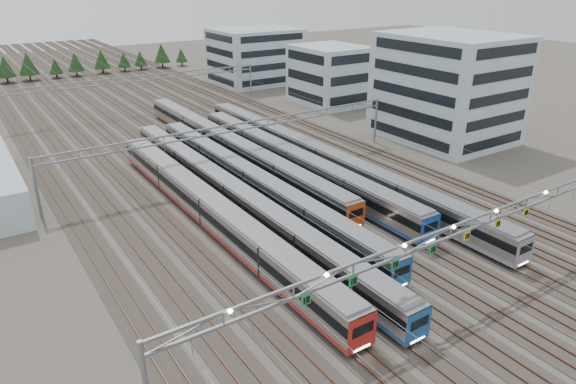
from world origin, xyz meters
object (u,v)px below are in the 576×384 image
train_f (323,159)px  gantry_near (451,235)px  gantry_far (138,83)px  gantry_mid (236,133)px  depot_bldg_north (256,56)px  train_c (252,181)px  train_d (230,146)px  train_e (294,162)px  train_a (211,210)px  train_b (233,195)px  depot_bldg_south (447,88)px  depot_bldg_mid (330,75)px

train_f → gantry_near: 35.76m
gantry_far → gantry_near: bearing=-90.0°
gantry_mid → depot_bldg_north: bearing=57.5°
gantry_mid → train_c: bearing=-105.0°
train_d → gantry_mid: (-2.25, -6.83, 4.27)m
depot_bldg_north → train_e: bearing=-115.7°
train_f → gantry_near: size_ratio=1.22×
train_a → train_b: (4.50, 2.80, -0.13)m
depot_bldg_north → train_d: bearing=-124.1°
gantry_far → gantry_mid: bearing=-90.0°
depot_bldg_south → depot_bldg_mid: (-0.10, 33.97, -2.82)m
depot_bldg_south → depot_bldg_north: (-2.29, 64.43, -2.10)m
train_f → depot_bldg_south: (29.08, 1.84, 7.25)m
train_b → train_e: bearing=23.7°
train_f → depot_bldg_north: depot_bldg_north is taller
depot_bldg_mid → gantry_far: bearing=158.6°
depot_bldg_mid → train_c: bearing=-138.4°
train_d → gantry_near: (-2.30, -46.94, 4.97)m
gantry_near → depot_bldg_mid: depot_bldg_mid is taller
train_a → depot_bldg_south: size_ratio=2.50×
train_c → train_b: bearing=-147.2°
gantry_near → gantry_mid: bearing=89.9°
train_b → gantry_near: gantry_near is taller
gantry_near → gantry_far: bearing=90.0°
gantry_far → train_e: bearing=-82.4°
gantry_near → gantry_mid: size_ratio=1.00×
gantry_far → depot_bldg_north: (38.04, 14.71, 0.87)m
train_c → gantry_near: 32.18m
train_d → gantry_near: gantry_near is taller
train_b → depot_bldg_mid: bearing=40.8°
train_d → depot_bldg_south: depot_bldg_south is taller
train_c → train_f: train_f is taller
train_c → depot_bldg_south: (42.58, 3.70, 7.34)m
train_d → train_e: (4.50, -12.22, 0.05)m
train_c → gantry_far: (2.25, 53.42, 4.37)m
gantry_far → train_f: bearing=-77.7°
gantry_mid → gantry_near: bearing=-90.1°
train_e → depot_bldg_south: bearing=1.2°
train_c → gantry_mid: gantry_mid is taller
train_c → train_f: size_ratio=0.83×
train_a → train_e: size_ratio=1.02×
depot_bldg_mid → gantry_mid: bearing=-144.0°
train_a → gantry_mid: size_ratio=0.98×
train_d → depot_bldg_south: 40.45m
train_f → train_c: bearing=-172.1°
gantry_near → depot_bldg_north: bearing=69.1°
train_e → depot_bldg_mid: 48.38m
train_f → gantry_near: bearing=-108.6°
train_d → depot_bldg_north: (35.79, 52.88, 5.14)m
train_e → depot_bldg_south: 34.35m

